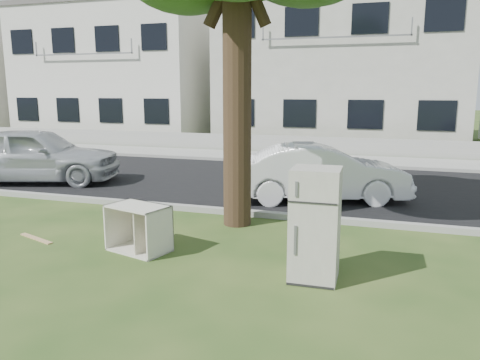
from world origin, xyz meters
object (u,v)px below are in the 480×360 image
(cabinet, at_px, (139,228))
(fridge, at_px, (315,225))
(car_center, at_px, (321,173))
(car_left, at_px, (35,155))

(cabinet, bearing_deg, fridge, 9.95)
(car_center, bearing_deg, fridge, 169.29)
(cabinet, height_order, car_left, car_left)
(cabinet, xyz_separation_m, car_center, (2.33, 4.46, 0.29))
(fridge, distance_m, cabinet, 2.97)
(fridge, relative_size, car_left, 0.34)
(car_left, bearing_deg, cabinet, -143.67)
(fridge, height_order, car_left, car_left)
(fridge, xyz_separation_m, car_center, (-0.60, 4.77, -0.12))
(car_left, bearing_deg, car_center, -105.69)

